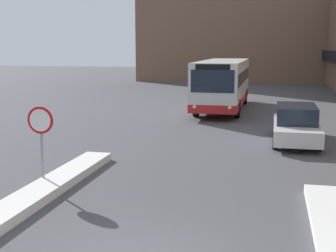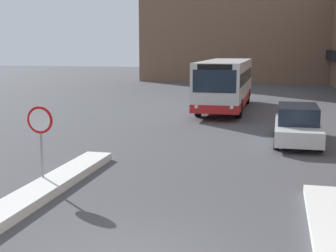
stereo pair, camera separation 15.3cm
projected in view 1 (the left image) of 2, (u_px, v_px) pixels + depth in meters
building_backdrop_far at (256, 0)px, 52.46m from camera, size 26.00×8.00×18.13m
snow_bank_left at (38, 194)px, 12.06m from camera, size 0.90×8.79×0.25m
city_bus at (223, 83)px, 28.84m from camera, size 2.57×10.52×3.04m
parked_car_front at (296, 124)px, 19.13m from camera, size 1.81×4.89×1.51m
stop_sign at (41, 129)px, 12.90m from camera, size 0.76×0.08×2.26m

